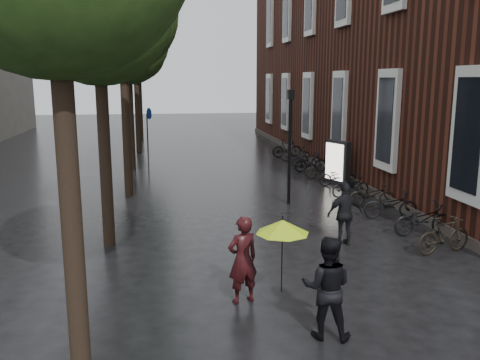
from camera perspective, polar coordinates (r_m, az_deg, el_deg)
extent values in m
cube|color=#38160F|center=(29.33, 18.19, 13.79)|extent=(10.00, 33.00, 12.00)
cube|color=silver|center=(14.69, 24.58, 4.59)|extent=(0.25, 1.60, 3.60)
cube|color=black|center=(14.64, 24.26, 4.60)|extent=(0.10, 1.20, 3.00)
cube|color=silver|center=(19.04, 16.30, 6.47)|extent=(0.25, 1.60, 3.60)
cube|color=black|center=(19.00, 16.03, 6.48)|extent=(0.10, 1.20, 3.00)
cube|color=silver|center=(23.65, 11.14, 7.57)|extent=(0.25, 1.60, 3.60)
cube|color=black|center=(23.62, 10.91, 7.58)|extent=(0.10, 1.20, 3.00)
cube|color=silver|center=(28.39, 7.67, 8.28)|extent=(0.25, 1.60, 3.60)
cube|color=black|center=(28.36, 7.47, 8.28)|extent=(0.10, 1.20, 3.00)
cube|color=silver|center=(28.64, 7.98, 19.33)|extent=(0.25, 1.60, 3.60)
cube|color=black|center=(28.61, 7.77, 19.34)|extent=(0.10, 1.20, 3.00)
cube|color=silver|center=(33.21, 5.19, 8.76)|extent=(0.25, 1.60, 3.60)
cube|color=black|center=(33.18, 5.02, 8.76)|extent=(0.10, 1.20, 3.00)
cube|color=silver|center=(33.42, 5.37, 18.22)|extent=(0.25, 1.60, 3.60)
cube|color=black|center=(33.40, 5.19, 18.23)|extent=(0.10, 1.20, 3.00)
cube|color=silver|center=(38.07, 3.34, 9.11)|extent=(0.25, 1.60, 3.60)
cube|color=black|center=(38.05, 3.19, 9.11)|extent=(0.10, 1.20, 3.00)
cube|color=silver|center=(38.26, 3.44, 17.37)|extent=(0.25, 1.60, 3.60)
cube|color=black|center=(38.24, 3.28, 17.37)|extent=(0.10, 1.20, 3.00)
cube|color=#3F3833|center=(27.78, 8.40, 2.28)|extent=(0.40, 33.00, 0.30)
cylinder|color=black|center=(8.08, -18.37, -4.52)|extent=(0.32, 0.32, 4.68)
cylinder|color=black|center=(13.93, -14.88, 1.83)|extent=(0.32, 0.32, 4.51)
cylinder|color=black|center=(19.81, -12.63, 5.30)|extent=(0.32, 0.32, 4.95)
cylinder|color=black|center=(25.81, -12.14, 6.05)|extent=(0.32, 0.32, 4.40)
cylinder|color=black|center=(31.77, -11.42, 7.37)|extent=(0.32, 0.32, 4.79)
cylinder|color=black|center=(37.76, -11.13, 7.81)|extent=(0.32, 0.32, 4.57)
imported|color=black|center=(10.28, 0.30, -8.94)|extent=(0.76, 0.62, 1.80)
imported|color=black|center=(9.09, 9.73, -11.80)|extent=(1.08, 0.96, 1.83)
cylinder|color=black|center=(9.61, 4.73, -8.90)|extent=(0.02, 0.02, 1.28)
cone|color=#B1DD17|center=(9.41, 4.79, -5.24)|extent=(1.01, 1.01, 0.26)
cylinder|color=black|center=(9.37, 4.81, -4.25)|extent=(0.02, 0.02, 0.08)
imported|color=black|center=(14.04, 11.71, -3.74)|extent=(1.05, 0.51, 1.74)
imported|color=black|center=(14.20, 21.95, -5.75)|extent=(1.70, 0.81, 0.99)
imported|color=black|center=(15.63, 19.83, -4.15)|extent=(1.83, 0.74, 0.94)
imported|color=black|center=(17.13, 16.54, -2.67)|extent=(1.81, 0.83, 0.91)
imported|color=black|center=(18.61, 14.61, -1.59)|extent=(1.66, 0.81, 0.84)
imported|color=black|center=(19.89, 12.30, -0.66)|extent=(1.68, 0.86, 0.84)
imported|color=black|center=(21.74, 10.90, 0.40)|extent=(1.61, 0.63, 0.83)
imported|color=black|center=(23.15, 9.31, 1.12)|extent=(1.68, 0.87, 0.84)
imported|color=black|center=(24.81, 7.94, 2.00)|extent=(1.62, 0.47, 0.97)
imported|color=black|center=(26.21, 7.48, 2.33)|extent=(1.56, 0.56, 0.81)
imported|color=black|center=(28.02, 6.25, 2.98)|extent=(1.64, 0.60, 0.86)
imported|color=black|center=(29.31, 5.28, 3.54)|extent=(1.73, 0.55, 1.03)
cube|color=black|center=(21.92, 10.91, 1.90)|extent=(0.26, 1.26, 1.90)
cube|color=white|center=(21.86, 10.57, 2.02)|extent=(0.04, 1.06, 1.56)
cylinder|color=black|center=(18.12, 5.59, 3.18)|extent=(0.11, 0.11, 3.82)
cube|color=black|center=(17.95, 5.71, 9.53)|extent=(0.21, 0.21, 0.33)
sphere|color=#FFE5B2|center=(17.95, 5.71, 9.53)|extent=(0.17, 0.17, 0.17)
cylinder|color=#262628|center=(25.56, -10.32, 4.24)|extent=(0.07, 0.07, 2.78)
cylinder|color=navy|center=(25.42, -10.18, 7.35)|extent=(0.03, 0.56, 0.56)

